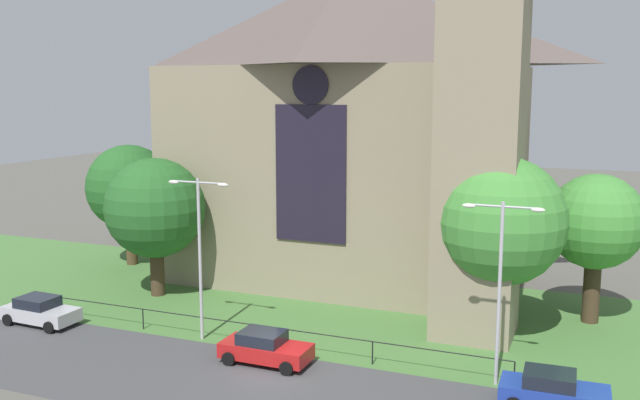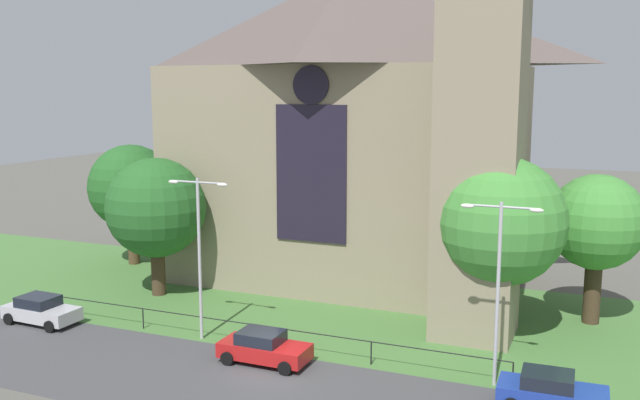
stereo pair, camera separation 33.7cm
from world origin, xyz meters
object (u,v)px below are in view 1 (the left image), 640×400
(tree_left_far, at_px, (129,188))
(tree_right_far, at_px, (596,223))
(tree_left_near, at_px, (155,208))
(streetlamp_near, at_px, (199,238))
(parked_car_red, at_px, (265,348))
(church_building, at_px, (354,125))
(tree_right_near, at_px, (501,221))
(streetlamp_far, at_px, (500,269))
(parked_car_silver, at_px, (40,311))
(parked_car_blue, at_px, (553,391))

(tree_left_far, height_order, tree_right_far, tree_left_far)
(tree_left_far, bearing_deg, tree_left_near, -42.63)
(tree_right_far, height_order, streetlamp_near, streetlamp_near)
(tree_right_far, relative_size, parked_car_red, 1.94)
(church_building, relative_size, streetlamp_near, 3.15)
(tree_left_far, bearing_deg, tree_right_near, -11.94)
(streetlamp_near, bearing_deg, tree_left_near, 139.54)
(church_building, distance_m, streetlamp_far, 18.15)
(streetlamp_far, height_order, parked_car_red, streetlamp_far)
(tree_left_far, bearing_deg, streetlamp_near, -41.53)
(tree_left_near, relative_size, tree_right_near, 0.91)
(church_building, distance_m, parked_car_silver, 21.63)
(tree_right_near, bearing_deg, tree_left_near, -179.73)
(streetlamp_near, height_order, streetlamp_far, streetlamp_near)
(tree_right_near, bearing_deg, parked_car_silver, -163.04)
(tree_left_near, height_order, tree_right_far, tree_left_near)
(tree_left_near, relative_size, streetlamp_far, 1.07)
(parked_car_blue, bearing_deg, tree_left_far, 154.89)
(tree_left_near, height_order, parked_car_silver, tree_left_near)
(tree_right_near, distance_m, parked_car_silver, 24.81)
(church_building, bearing_deg, tree_right_far, -11.55)
(tree_left_far, relative_size, tree_right_far, 1.06)
(tree_right_near, bearing_deg, church_building, 144.00)
(parked_car_blue, bearing_deg, tree_right_far, 82.64)
(tree_left_near, distance_m, tree_right_near, 20.51)
(tree_left_far, relative_size, parked_car_silver, 2.04)
(streetlamp_near, relative_size, streetlamp_far, 1.03)
(tree_left_far, bearing_deg, parked_car_blue, -23.28)
(tree_right_near, bearing_deg, streetlamp_near, -157.50)
(parked_car_silver, bearing_deg, tree_left_near, 71.12)
(parked_car_silver, bearing_deg, church_building, 51.05)
(tree_left_far, bearing_deg, parked_car_silver, -74.35)
(streetlamp_far, xyz_separation_m, parked_car_red, (-10.28, -1.61, -4.36))
(parked_car_red, bearing_deg, church_building, 93.94)
(tree_left_near, distance_m, parked_car_red, 13.99)
(tree_left_near, relative_size, parked_car_red, 2.02)
(streetlamp_far, bearing_deg, church_building, 130.07)
(tree_left_near, bearing_deg, parked_car_blue, -16.75)
(tree_left_far, distance_m, tree_right_far, 31.12)
(parked_car_red, bearing_deg, parked_car_blue, 0.97)
(tree_left_far, distance_m, streetlamp_near, 17.20)
(church_building, height_order, tree_right_near, church_building)
(streetlamp_near, distance_m, parked_car_silver, 10.42)
(tree_left_near, bearing_deg, tree_right_near, 0.27)
(tree_right_near, distance_m, parked_car_blue, 9.55)
(tree_right_far, bearing_deg, church_building, 168.45)
(streetlamp_far, xyz_separation_m, parked_car_blue, (2.43, -1.49, -4.36))
(church_building, bearing_deg, tree_right_near, -36.00)
(streetlamp_far, bearing_deg, parked_car_blue, -31.52)
(tree_left_far, relative_size, tree_right_near, 0.93)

